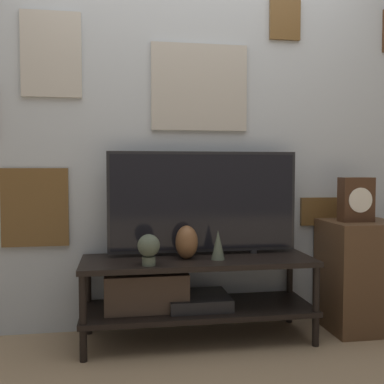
# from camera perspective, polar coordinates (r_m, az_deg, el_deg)

# --- Properties ---
(ground_plane) EXTENTS (12.00, 12.00, 0.00)m
(ground_plane) POSITION_cam_1_polar(r_m,az_deg,el_deg) (2.56, 1.89, -20.39)
(ground_plane) COLOR #997F60
(wall_back) EXTENTS (6.40, 0.08, 2.70)m
(wall_back) POSITION_cam_1_polar(r_m,az_deg,el_deg) (2.91, -0.34, 9.61)
(wall_back) COLOR #B2BCC6
(wall_back) RESTS_ON ground_plane
(media_console) EXTENTS (1.36, 0.46, 0.49)m
(media_console) POSITION_cam_1_polar(r_m,az_deg,el_deg) (2.70, -1.51, -12.21)
(media_console) COLOR black
(media_console) RESTS_ON ground_plane
(television) EXTENTS (1.16, 0.05, 0.63)m
(television) POSITION_cam_1_polar(r_m,az_deg,el_deg) (2.73, 1.46, -1.26)
(television) COLOR black
(television) RESTS_ON media_console
(vase_urn_stoneware) EXTENTS (0.13, 0.14, 0.20)m
(vase_urn_stoneware) POSITION_cam_1_polar(r_m,az_deg,el_deg) (2.64, -0.69, -6.38)
(vase_urn_stoneware) COLOR brown
(vase_urn_stoneware) RESTS_ON media_console
(vase_slim_bronze) EXTENTS (0.08, 0.08, 0.17)m
(vase_slim_bronze) POSITION_cam_1_polar(r_m,az_deg,el_deg) (2.62, 3.33, -6.71)
(vase_slim_bronze) COLOR #4C5647
(vase_slim_bronze) RESTS_ON media_console
(decorative_bust) EXTENTS (0.12, 0.12, 0.17)m
(decorative_bust) POSITION_cam_1_polar(r_m,az_deg,el_deg) (2.47, -5.52, -7.02)
(decorative_bust) COLOR #4C5647
(decorative_bust) RESTS_ON media_console
(side_table) EXTENTS (0.45, 0.41, 0.68)m
(side_table) POSITION_cam_1_polar(r_m,az_deg,el_deg) (3.08, 20.61, -9.82)
(side_table) COLOR #513823
(side_table) RESTS_ON ground_plane
(mantel_clock) EXTENTS (0.20, 0.11, 0.28)m
(mantel_clock) POSITION_cam_1_polar(r_m,az_deg,el_deg) (2.98, 20.12, -0.90)
(mantel_clock) COLOR #422819
(mantel_clock) RESTS_ON side_table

